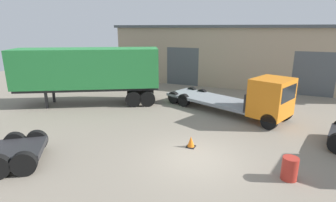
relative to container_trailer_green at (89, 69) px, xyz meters
name	(u,v)px	position (x,y,z in m)	size (l,w,h in m)	color
ground_plane	(196,159)	(9.59, -5.12, -2.56)	(60.00, 60.00, 0.00)	gray
warehouse_building	(248,54)	(9.59, 12.50, 0.28)	(26.14, 7.75, 5.67)	tan
container_trailer_green	(89,69)	(0.00, 0.00, 0.00)	(9.98, 6.99, 4.03)	#28843D
flatbed_truck_orange	(251,98)	(11.13, 1.33, -1.31)	(8.65, 5.34, 2.66)	orange
oil_drum	(290,168)	(13.25, -5.28, -2.12)	(0.58, 0.58, 0.88)	#B22D23
traffic_cone	(191,142)	(9.05, -4.10, -2.31)	(0.40, 0.40, 0.55)	black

